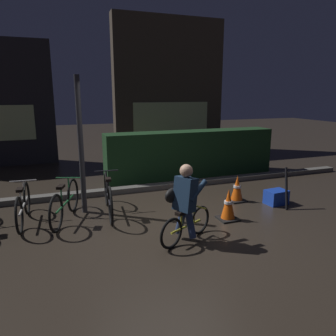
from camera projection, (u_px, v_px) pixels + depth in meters
name	position (u px, v px, depth m)	size (l,w,h in m)	color
ground_plane	(169.00, 226.00, 5.67)	(40.00, 40.00, 0.00)	#2D261E
sidewalk_curb	(137.00, 189.00, 7.66)	(12.00, 0.24, 0.12)	#56544F
hedge_row	(191.00, 154.00, 8.96)	(4.80, 0.70, 1.27)	#19381C
storefront_right	(169.00, 86.00, 12.56)	(4.41, 0.54, 5.12)	#42382D
street_post	(81.00, 146.00, 6.02)	(0.10, 0.10, 2.61)	#2D2D33
parked_bike_left_mid	(23.00, 205.00, 5.71)	(0.46, 1.58, 0.73)	black
parked_bike_center_left	(65.00, 203.00, 5.82)	(0.61, 1.55, 0.75)	black
parked_bike_center_right	(108.00, 196.00, 6.13)	(0.46, 1.75, 0.80)	black
traffic_cone_near	(228.00, 205.00, 5.89)	(0.36, 0.36, 0.58)	black
traffic_cone_far	(237.00, 189.00, 6.91)	(0.36, 0.36, 0.56)	black
blue_crate	(276.00, 197.00, 6.75)	(0.44, 0.32, 0.30)	#193DB7
cyclist	(184.00, 203.00, 4.94)	(1.08, 0.59, 1.25)	black
closed_umbrella	(286.00, 188.00, 6.47)	(0.05, 0.05, 0.85)	black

